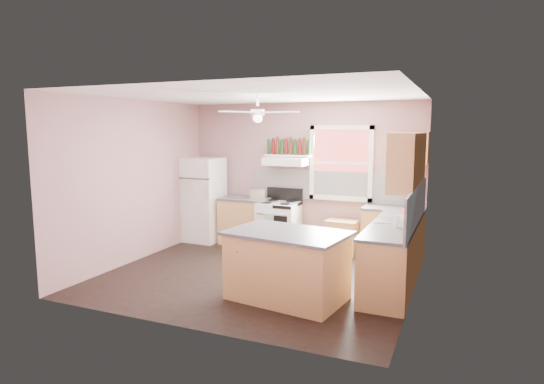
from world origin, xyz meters
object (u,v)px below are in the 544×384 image
at_px(toaster, 257,194).
at_px(island, 287,267).
at_px(cart, 342,238).
at_px(refrigerator, 203,200).
at_px(stove, 279,225).

relative_size(toaster, island, 0.20).
bearing_deg(toaster, cart, -24.68).
xyz_separation_m(refrigerator, stove, (1.60, 0.04, -0.39)).
distance_m(toaster, island, 2.94).
xyz_separation_m(toaster, cart, (1.66, 0.01, -0.71)).
bearing_deg(cart, refrigerator, -173.56).
bearing_deg(stove, toaster, 169.74).
bearing_deg(cart, toaster, -175.86).
bearing_deg(refrigerator, toaster, 7.35).
distance_m(refrigerator, island, 3.56).
distance_m(toaster, cart, 1.80).
distance_m(refrigerator, toaster, 1.14).
height_order(refrigerator, stove, refrigerator).
relative_size(refrigerator, island, 1.16).
relative_size(stove, island, 0.60).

